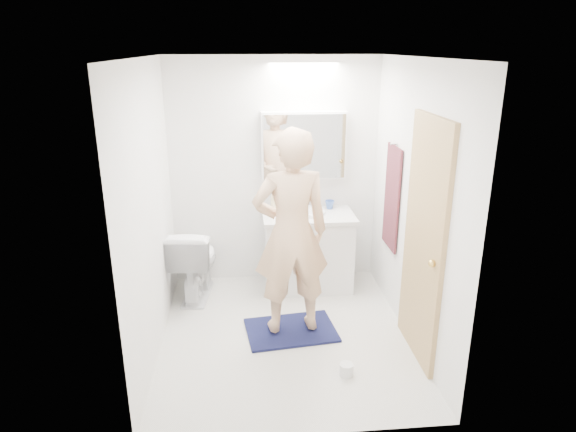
{
  "coord_description": "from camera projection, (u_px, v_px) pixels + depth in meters",
  "views": [
    {
      "loc": [
        -0.35,
        -3.96,
        2.49
      ],
      "look_at": [
        0.05,
        0.25,
        1.05
      ],
      "focal_mm": 31.48,
      "sensor_mm": 36.0,
      "label": 1
    }
  ],
  "objects": [
    {
      "name": "wall_back",
      "position": [
        275.0,
        173.0,
        5.36
      ],
      "size": [
        2.5,
        0.0,
        2.5
      ],
      "primitive_type": "plane",
      "rotation": [
        1.57,
        0.0,
        0.0
      ],
      "color": "white",
      "rests_on": "floor"
    },
    {
      "name": "vanity_cabinet",
      "position": [
        308.0,
        252.0,
        5.38
      ],
      "size": [
        0.9,
        0.55,
        0.78
      ],
      "primitive_type": "cube",
      "color": "white",
      "rests_on": "floor"
    },
    {
      "name": "person",
      "position": [
        291.0,
        233.0,
        4.31
      ],
      "size": [
        0.71,
        0.51,
        1.83
      ],
      "primitive_type": "imported",
      "rotation": [
        0.0,
        0.0,
        3.26
      ],
      "color": "#DAAB83",
      "rests_on": "bath_rug"
    },
    {
      "name": "soap_bottle_a",
      "position": [
        275.0,
        200.0,
        5.32
      ],
      "size": [
        0.1,
        0.1,
        0.23
      ],
      "primitive_type": "imported",
      "rotation": [
        0.0,
        0.0,
        -0.08
      ],
      "color": "beige",
      "rests_on": "countertop"
    },
    {
      "name": "towel",
      "position": [
        392.0,
        198.0,
        4.83
      ],
      "size": [
        0.02,
        0.42,
        1.0
      ],
      "primitive_type": "cube",
      "color": "#181138",
      "rests_on": "wall_right"
    },
    {
      "name": "toothbrush_cup",
      "position": [
        330.0,
        205.0,
        5.4
      ],
      "size": [
        0.12,
        0.12,
        0.09
      ],
      "primitive_type": "imported",
      "rotation": [
        0.0,
        0.0,
        0.23
      ],
      "color": "#3C62B6",
      "rests_on": "countertop"
    },
    {
      "name": "toilet",
      "position": [
        195.0,
        261.0,
        5.17
      ],
      "size": [
        0.52,
        0.8,
        0.77
      ],
      "primitive_type": "imported",
      "rotation": [
        0.0,
        0.0,
        3.02
      ],
      "color": "white",
      "rests_on": "floor"
    },
    {
      "name": "wall_left",
      "position": [
        150.0,
        213.0,
        4.08
      ],
      "size": [
        0.0,
        2.5,
        2.5
      ],
      "primitive_type": "plane",
      "rotation": [
        1.57,
        0.0,
        1.57
      ],
      "color": "white",
      "rests_on": "floor"
    },
    {
      "name": "wall_front",
      "position": [
        303.0,
        273.0,
        3.0
      ],
      "size": [
        2.5,
        0.0,
        2.5
      ],
      "primitive_type": "plane",
      "rotation": [
        -1.57,
        0.0,
        0.0
      ],
      "color": "white",
      "rests_on": "floor"
    },
    {
      "name": "floor",
      "position": [
        285.0,
        335.0,
        4.57
      ],
      "size": [
        2.5,
        2.5,
        0.0
      ],
      "primitive_type": "plane",
      "color": "silver",
      "rests_on": "ground"
    },
    {
      "name": "bath_rug",
      "position": [
        291.0,
        330.0,
        4.62
      ],
      "size": [
        0.86,
        0.64,
        0.02
      ],
      "primitive_type": "cube",
      "rotation": [
        0.0,
        0.0,
        0.12
      ],
      "color": "#121638",
      "rests_on": "floor"
    },
    {
      "name": "door",
      "position": [
        424.0,
        242.0,
        4.01
      ],
      "size": [
        0.04,
        0.8,
        2.0
      ],
      "primitive_type": "cube",
      "color": "tan",
      "rests_on": "wall_right"
    },
    {
      "name": "countertop",
      "position": [
        308.0,
        216.0,
        5.25
      ],
      "size": [
        0.95,
        0.58,
        0.04
      ],
      "primitive_type": "cube",
      "color": "silver",
      "rests_on": "vanity_cabinet"
    },
    {
      "name": "soap_bottle_b",
      "position": [
        290.0,
        201.0,
        5.37
      ],
      "size": [
        0.12,
        0.12,
        0.18
      ],
      "primitive_type": "imported",
      "rotation": [
        0.0,
        0.0,
        -0.69
      ],
      "color": "#5890BE",
      "rests_on": "countertop"
    },
    {
      "name": "mirror_panel",
      "position": [
        305.0,
        147.0,
        5.15
      ],
      "size": [
        0.84,
        0.01,
        0.66
      ],
      "primitive_type": "cube",
      "color": "silver",
      "rests_on": "medicine_cabinet"
    },
    {
      "name": "wall_right",
      "position": [
        414.0,
        205.0,
        4.28
      ],
      "size": [
        0.0,
        2.5,
        2.5
      ],
      "primitive_type": "plane",
      "rotation": [
        1.57,
        0.0,
        -1.57
      ],
      "color": "white",
      "rests_on": "floor"
    },
    {
      "name": "towel_hook",
      "position": [
        394.0,
        144.0,
        4.66
      ],
      "size": [
        0.07,
        0.02,
        0.02
      ],
      "primitive_type": "cylinder",
      "rotation": [
        0.0,
        1.57,
        0.0
      ],
      "color": "silver",
      "rests_on": "wall_right"
    },
    {
      "name": "faucet",
      "position": [
        306.0,
        201.0,
        5.43
      ],
      "size": [
        0.02,
        0.02,
        0.16
      ],
      "primitive_type": "cylinder",
      "color": "#BCBDC1",
      "rests_on": "countertop"
    },
    {
      "name": "ceiling",
      "position": [
        285.0,
        57.0,
        3.8
      ],
      "size": [
        2.5,
        2.5,
        0.0
      ],
      "primitive_type": "plane",
      "rotation": [
        3.14,
        0.0,
        0.0
      ],
      "color": "white",
      "rests_on": "floor"
    },
    {
      "name": "medicine_cabinet",
      "position": [
        304.0,
        146.0,
        5.22
      ],
      "size": [
        0.88,
        0.14,
        0.7
      ],
      "primitive_type": "cube",
      "color": "white",
      "rests_on": "wall_back"
    },
    {
      "name": "door_knob",
      "position": [
        432.0,
        264.0,
        3.74
      ],
      "size": [
        0.06,
        0.06,
        0.06
      ],
      "primitive_type": "sphere",
      "color": "gold",
      "rests_on": "door"
    },
    {
      "name": "toilet_paper_roll",
      "position": [
        346.0,
        370.0,
        4.0
      ],
      "size": [
        0.11,
        0.11,
        0.1
      ],
      "primitive_type": "cylinder",
      "color": "white",
      "rests_on": "floor"
    },
    {
      "name": "sink_basin",
      "position": [
        308.0,
        212.0,
        5.27
      ],
      "size": [
        0.36,
        0.36,
        0.03
      ],
      "primitive_type": "cylinder",
      "color": "white",
      "rests_on": "countertop"
    }
  ]
}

